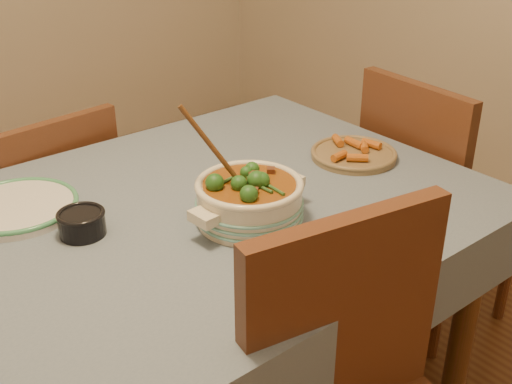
% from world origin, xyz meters
% --- Properties ---
extents(dining_table, '(1.68, 1.08, 0.76)m').
position_xyz_m(dining_table, '(0.00, 0.00, 0.66)').
color(dining_table, brown).
rests_on(dining_table, floor).
extents(stew_casserole, '(0.33, 0.27, 0.31)m').
position_xyz_m(stew_casserole, '(0.17, -0.14, 0.82)').
color(stew_casserole, beige).
rests_on(stew_casserole, dining_table).
extents(white_plate, '(0.33, 0.33, 0.03)m').
position_xyz_m(white_plate, '(-0.24, 0.26, 0.77)').
color(white_plate, silver).
rests_on(white_plate, dining_table).
extents(condiment_bowl, '(0.14, 0.14, 0.06)m').
position_xyz_m(condiment_bowl, '(-0.17, 0.06, 0.79)').
color(condiment_bowl, black).
rests_on(condiment_bowl, dining_table).
extents(fried_plate, '(0.28, 0.28, 0.04)m').
position_xyz_m(fried_plate, '(0.64, -0.04, 0.77)').
color(fried_plate, olive).
rests_on(fried_plate, dining_table).
extents(chair_far, '(0.43, 0.43, 0.84)m').
position_xyz_m(chair_far, '(-0.00, 0.68, 0.48)').
color(chair_far, brown).
rests_on(chair_far, floor).
extents(chair_right, '(0.47, 0.47, 0.93)m').
position_xyz_m(chair_right, '(1.01, -0.06, 0.53)').
color(chair_right, brown).
rests_on(chair_right, floor).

